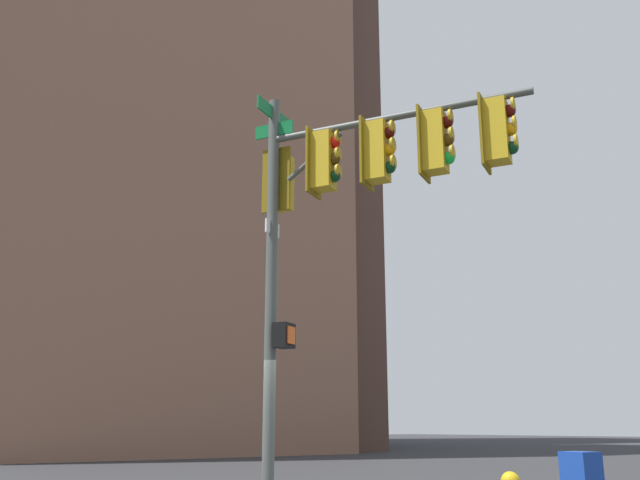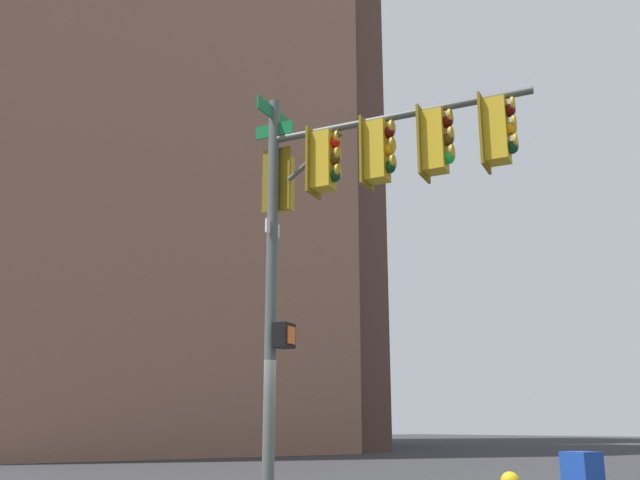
% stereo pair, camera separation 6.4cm
% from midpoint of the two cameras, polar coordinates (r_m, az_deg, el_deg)
% --- Properties ---
extents(signal_pole_assembly, '(2.68, 4.33, 7.09)m').
position_cam_midpoint_polar(signal_pole_assembly, '(11.62, 2.39, 4.12)').
color(signal_pole_assembly, '#4C514C').
rests_on(signal_pole_assembly, ground_plane).
extents(building_brick_midblock, '(17.33, 18.55, 43.79)m').
position_cam_midpoint_polar(building_brick_midblock, '(51.63, -9.40, 8.67)').
color(building_brick_midblock, '#4C3328').
rests_on(building_brick_midblock, ground_plane).
extents(building_glass_tower, '(32.59, 23.01, 80.25)m').
position_cam_midpoint_polar(building_glass_tower, '(79.20, -10.47, 14.63)').
color(building_glass_tower, '#7A99B2').
rests_on(building_glass_tower, ground_plane).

